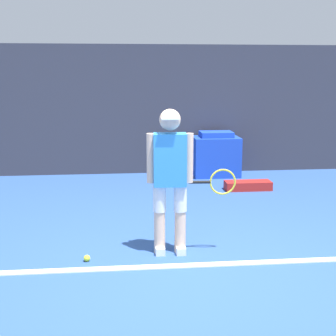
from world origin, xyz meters
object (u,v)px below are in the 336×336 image
at_px(water_bottle, 182,171).
at_px(equipment_bag, 248,185).
at_px(covered_chair, 216,155).
at_px(tennis_player, 171,175).
at_px(tennis_ball, 87,258).

bearing_deg(water_bottle, equipment_bag, -46.79).
relative_size(covered_chair, equipment_bag, 1.12).
xyz_separation_m(tennis_player, water_bottle, (0.60, 3.61, -0.72)).
height_order(tennis_ball, water_bottle, water_bottle).
height_order(covered_chair, water_bottle, covered_chair).
bearing_deg(tennis_player, covered_chair, 75.33).
bearing_deg(tennis_ball, covered_chair, 61.27).
height_order(tennis_player, covered_chair, tennis_player).
bearing_deg(tennis_player, equipment_bag, 62.78).
bearing_deg(equipment_bag, tennis_ball, -131.61).
xyz_separation_m(covered_chair, water_bottle, (-0.65, -0.12, -0.27)).
distance_m(tennis_player, tennis_ball, 1.21).
relative_size(tennis_player, tennis_ball, 22.63).
relative_size(tennis_player, water_bottle, 5.78).
bearing_deg(covered_chair, tennis_ball, -118.73).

